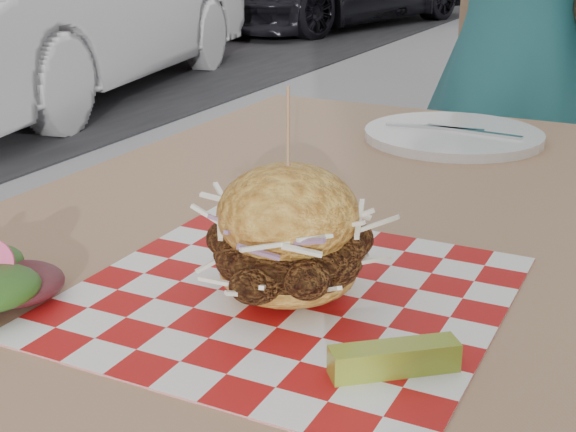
% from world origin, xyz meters
% --- Properties ---
extents(diner, '(0.67, 0.56, 1.59)m').
position_xyz_m(diner, '(-0.26, 0.76, 0.79)').
color(diner, '#2B757C').
rests_on(diner, ground).
extents(car_white, '(1.96, 3.84, 1.21)m').
position_xyz_m(car_white, '(-3.60, 3.02, 0.60)').
color(car_white, silver).
rests_on(car_white, ground).
extents(patio_table, '(0.80, 1.20, 0.75)m').
position_xyz_m(patio_table, '(-0.20, -0.35, 0.67)').
color(patio_table, tan).
rests_on(patio_table, ground).
extents(patio_chair, '(0.52, 0.52, 0.95)m').
position_xyz_m(patio_chair, '(-0.18, 0.71, 0.55)').
color(patio_chair, tan).
rests_on(patio_chair, ground).
extents(paper_liner, '(0.36, 0.36, 0.00)m').
position_xyz_m(paper_liner, '(-0.18, -0.55, 0.75)').
color(paper_liner, '#B41212').
rests_on(paper_liner, patio_table).
extents(sandwich, '(0.16, 0.16, 0.18)m').
position_xyz_m(sandwich, '(-0.18, -0.55, 0.80)').
color(sandwich, gold).
rests_on(sandwich, paper_liner).
extents(pickle_spear, '(0.09, 0.08, 0.02)m').
position_xyz_m(pickle_spear, '(-0.05, -0.63, 0.76)').
color(pickle_spear, '#8DA22F').
rests_on(pickle_spear, paper_liner).
extents(place_setting, '(0.27, 0.27, 0.02)m').
position_xyz_m(place_setting, '(-0.20, 0.06, 0.76)').
color(place_setting, white).
rests_on(place_setting, patio_table).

